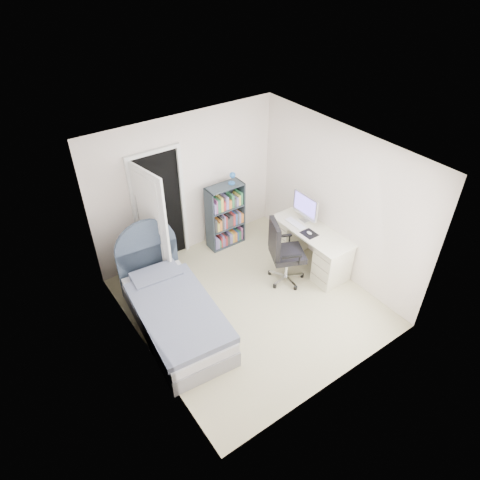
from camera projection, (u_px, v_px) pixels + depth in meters
room_shell at (251, 238)px, 5.98m from camera, size 3.50×3.70×2.60m
door at (155, 219)px, 6.75m from camera, size 0.92×0.82×2.06m
bed at (173, 311)px, 6.17m from camera, size 1.17×2.19×1.30m
nightstand at (133, 264)px, 6.89m from camera, size 0.38×0.38×0.57m
floor_lamp at (144, 240)px, 7.04m from camera, size 0.21×0.21×1.47m
bookcase at (226, 218)px, 7.64m from camera, size 0.68×0.29×1.44m
desk at (310, 245)px, 7.26m from camera, size 0.59×1.48×1.21m
office_chair at (282, 250)px, 6.77m from camera, size 0.68×0.68×1.16m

